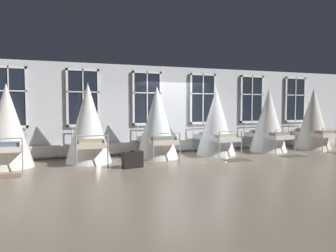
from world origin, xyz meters
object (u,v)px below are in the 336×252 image
at_px(cot_fifth, 268,121).
at_px(cot_sixth, 313,119).
at_px(cot_first, 7,127).
at_px(cot_second, 88,124).
at_px(cot_third, 157,123).
at_px(suitcase_dark, 133,160).
at_px(cot_fourth, 216,122).

bearing_deg(cot_fifth, cot_sixth, -90.77).
height_order(cot_first, cot_second, cot_second).
distance_m(cot_third, suitcase_dark, 2.01).
xyz_separation_m(cot_third, cot_fifth, (4.32, -0.00, 0.01)).
xyz_separation_m(cot_fifth, suitcase_dark, (-5.50, -1.36, -0.89)).
distance_m(cot_first, suitcase_dark, 3.51).
height_order(cot_third, cot_sixth, cot_sixth).
bearing_deg(suitcase_dark, cot_fifth, 3.90).
distance_m(cot_second, cot_sixth, 8.61).
height_order(cot_third, cot_fifth, cot_fifth).
distance_m(cot_third, cot_sixth, 6.45).
distance_m(cot_first, cot_fifth, 8.62).
distance_m(cot_first, cot_sixth, 10.75).
bearing_deg(cot_third, cot_sixth, -89.20).
relative_size(cot_second, cot_fifth, 1.01).
bearing_deg(cot_fifth, cot_third, 89.10).
xyz_separation_m(cot_first, cot_sixth, (10.75, 0.03, 0.04)).
distance_m(cot_fourth, suitcase_dark, 3.69).
xyz_separation_m(cot_fourth, cot_fifth, (2.18, -0.00, 0.02)).
bearing_deg(cot_fourth, suitcase_dark, 110.77).
bearing_deg(cot_third, suitcase_dark, 139.91).
distance_m(cot_fifth, cot_sixth, 2.13).
height_order(cot_third, cot_fourth, cot_third).
bearing_deg(cot_fourth, cot_fifth, -91.54).
relative_size(cot_fifth, suitcase_dark, 3.92).
relative_size(cot_third, cot_fifth, 0.99).
distance_m(cot_second, suitcase_dark, 1.87).
bearing_deg(cot_fourth, cot_second, 89.01).
xyz_separation_m(cot_fourth, suitcase_dark, (-3.32, -1.36, -0.87)).
bearing_deg(cot_first, suitcase_dark, -112.38).
bearing_deg(cot_first, cot_second, -89.65).
xyz_separation_m(cot_first, cot_fifth, (8.62, 0.02, 0.01)).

